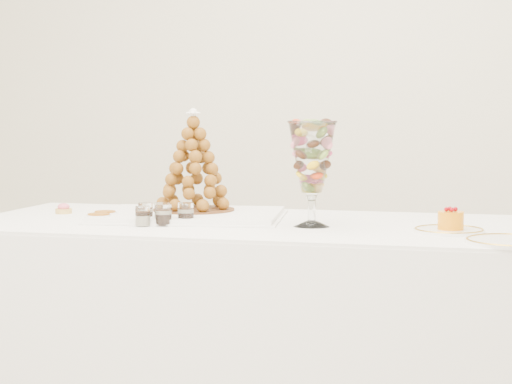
% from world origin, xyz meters
% --- Properties ---
extents(buffet_table, '(2.18, 0.98, 0.81)m').
position_xyz_m(buffet_table, '(0.10, 0.32, 0.41)').
color(buffet_table, white).
rests_on(buffet_table, ground).
extents(lace_tray, '(0.70, 0.58, 0.02)m').
position_xyz_m(lace_tray, '(-0.23, 0.35, 0.82)').
color(lace_tray, white).
rests_on(lace_tray, buffet_table).
extents(macaron_vase, '(0.16, 0.16, 0.34)m').
position_xyz_m(macaron_vase, '(0.23, 0.25, 1.03)').
color(macaron_vase, white).
rests_on(macaron_vase, buffet_table).
extents(cake_plate, '(0.22, 0.22, 0.01)m').
position_xyz_m(cake_plate, '(0.67, 0.24, 0.82)').
color(cake_plate, white).
rests_on(cake_plate, buffet_table).
extents(spare_plate, '(0.26, 0.26, 0.01)m').
position_xyz_m(spare_plate, '(0.86, 0.05, 0.82)').
color(spare_plate, white).
rests_on(spare_plate, buffet_table).
extents(pink_tart, '(0.06, 0.06, 0.04)m').
position_xyz_m(pink_tart, '(-0.73, 0.34, 0.83)').
color(pink_tart, tan).
rests_on(pink_tart, buffet_table).
extents(verrine_a, '(0.05, 0.05, 0.07)m').
position_xyz_m(verrine_a, '(-0.33, 0.19, 0.84)').
color(verrine_a, white).
rests_on(verrine_a, buffet_table).
extents(verrine_b, '(0.05, 0.05, 0.07)m').
position_xyz_m(verrine_b, '(-0.26, 0.17, 0.85)').
color(verrine_b, white).
rests_on(verrine_b, buffet_table).
extents(verrine_c, '(0.05, 0.05, 0.07)m').
position_xyz_m(verrine_c, '(-0.18, 0.18, 0.85)').
color(verrine_c, white).
rests_on(verrine_c, buffet_table).
extents(verrine_d, '(0.06, 0.06, 0.07)m').
position_xyz_m(verrine_d, '(-0.29, 0.09, 0.84)').
color(verrine_d, white).
rests_on(verrine_d, buffet_table).
extents(verrine_e, '(0.06, 0.06, 0.07)m').
position_xyz_m(verrine_e, '(-0.23, 0.12, 0.85)').
color(verrine_e, white).
rests_on(verrine_e, buffet_table).
extents(ramekin_back, '(0.08, 0.08, 0.03)m').
position_xyz_m(ramekin_back, '(-0.50, 0.22, 0.82)').
color(ramekin_back, white).
rests_on(ramekin_back, buffet_table).
extents(ramekin_front, '(0.08, 0.08, 0.03)m').
position_xyz_m(ramekin_front, '(-0.48, 0.14, 0.82)').
color(ramekin_front, white).
rests_on(ramekin_front, buffet_table).
extents(croquembouche, '(0.29, 0.29, 0.36)m').
position_xyz_m(croquembouche, '(-0.24, 0.41, 1.01)').
color(croquembouche, brown).
rests_on(croquembouche, lace_tray).
extents(mousse_cake, '(0.08, 0.08, 0.07)m').
position_xyz_m(mousse_cake, '(0.68, 0.24, 0.85)').
color(mousse_cake, orange).
rests_on(mousse_cake, cake_plate).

